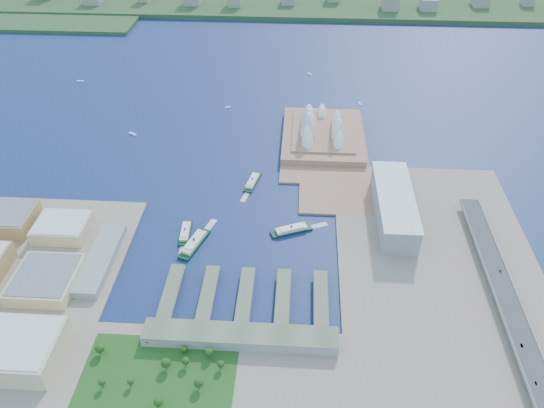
# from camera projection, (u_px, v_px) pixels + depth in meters

# --- Properties ---
(ground) EXTENTS (3000.00, 3000.00, 0.00)m
(ground) POSITION_uv_depth(u_px,v_px,m) (240.00, 253.00, 654.77)
(ground) COLOR #101D4C
(ground) RESTS_ON ground
(west_land) EXTENTS (220.00, 390.00, 3.00)m
(west_land) POSITION_uv_depth(u_px,v_px,m) (4.00, 307.00, 583.05)
(west_land) COLOR gray
(west_land) RESTS_ON ground
(south_land) EXTENTS (720.00, 180.00, 3.00)m
(south_land) POSITION_uv_depth(u_px,v_px,m) (216.00, 407.00, 487.76)
(south_land) COLOR gray
(south_land) RESTS_ON ground
(east_land) EXTENTS (240.00, 500.00, 3.00)m
(east_land) POSITION_uv_depth(u_px,v_px,m) (445.00, 291.00, 602.56)
(east_land) COLOR gray
(east_land) RESTS_ON ground
(peninsula) EXTENTS (135.00, 220.00, 3.00)m
(peninsula) POSITION_uv_depth(u_px,v_px,m) (324.00, 145.00, 854.23)
(peninsula) COLOR #9A6C54
(peninsula) RESTS_ON ground
(far_shore) EXTENTS (2200.00, 260.00, 12.00)m
(far_shore) POSITION_uv_depth(u_px,v_px,m) (280.00, 3.00, 1426.20)
(far_shore) COLOR #2D4926
(far_shore) RESTS_ON ground
(opera_house) EXTENTS (134.00, 180.00, 58.00)m
(opera_house) POSITION_uv_depth(u_px,v_px,m) (324.00, 122.00, 851.56)
(opera_house) COLOR white
(opera_house) RESTS_ON peninsula
(toaster_building) EXTENTS (45.00, 155.00, 35.00)m
(toaster_building) POSITION_uv_depth(u_px,v_px,m) (394.00, 206.00, 695.99)
(toaster_building) COLOR gray
(toaster_building) RESTS_ON east_land
(expressway) EXTENTS (26.00, 340.00, 11.85)m
(expressway) POSITION_uv_depth(u_px,v_px,m) (503.00, 295.00, 587.18)
(expressway) COLOR gray
(expressway) RESTS_ON east_land
(west_buildings) EXTENTS (200.00, 280.00, 27.00)m
(west_buildings) POSITION_uv_depth(u_px,v_px,m) (14.00, 275.00, 601.59)
(west_buildings) COLOR #A58252
(west_buildings) RESTS_ON west_land
(ferry_wharves) EXTENTS (184.00, 90.00, 9.30)m
(ferry_wharves) POSITION_uv_depth(u_px,v_px,m) (245.00, 296.00, 591.93)
(ferry_wharves) COLOR #566048
(ferry_wharves) RESTS_ON ground
(terminal_building) EXTENTS (200.00, 28.00, 12.00)m
(terminal_building) POSITION_uv_depth(u_px,v_px,m) (240.00, 337.00, 541.77)
(terminal_building) COLOR gray
(terminal_building) RESTS_ON south_land
(park) EXTENTS (150.00, 110.00, 16.00)m
(park) POSITION_uv_depth(u_px,v_px,m) (155.00, 378.00, 500.73)
(park) COLOR #194714
(park) RESTS_ON south_land
(ferry_a) EXTENTS (15.31, 49.53, 9.24)m
(ferry_a) POSITION_uv_depth(u_px,v_px,m) (185.00, 231.00, 680.36)
(ferry_a) COLOR #0C311D
(ferry_a) RESTS_ON ground
(ferry_b) EXTENTS (23.36, 51.51, 9.44)m
(ferry_b) POSITION_uv_depth(u_px,v_px,m) (252.00, 181.00, 769.81)
(ferry_b) COLOR #0C311D
(ferry_b) RESTS_ON ground
(ferry_c) EXTENTS (33.50, 61.69, 11.34)m
(ferry_c) POSITION_uv_depth(u_px,v_px,m) (194.00, 242.00, 662.25)
(ferry_c) COLOR #0C311D
(ferry_c) RESTS_ON ground
(ferry_d) EXTENTS (55.46, 33.65, 10.27)m
(ferry_d) POSITION_uv_depth(u_px,v_px,m) (291.00, 229.00, 683.57)
(ferry_d) COLOR #0C311D
(ferry_d) RESTS_ON ground
(boat_a) EXTENTS (15.03, 11.27, 2.95)m
(boat_a) POSITION_uv_depth(u_px,v_px,m) (133.00, 134.00, 883.59)
(boat_a) COLOR white
(boat_a) RESTS_ON ground
(boat_b) EXTENTS (9.86, 7.25, 2.54)m
(boat_b) POSITION_uv_depth(u_px,v_px,m) (228.00, 107.00, 959.68)
(boat_b) COLOR white
(boat_b) RESTS_ON ground
(boat_c) EXTENTS (5.82, 11.37, 2.46)m
(boat_c) POSITION_uv_depth(u_px,v_px,m) (360.00, 103.00, 971.39)
(boat_c) COLOR white
(boat_c) RESTS_ON ground
(boat_d) EXTENTS (14.19, 3.43, 2.38)m
(boat_d) POSITION_uv_depth(u_px,v_px,m) (80.00, 81.00, 1048.18)
(boat_d) COLOR white
(boat_d) RESTS_ON ground
(boat_e) EXTENTS (9.98, 10.95, 2.77)m
(boat_e) POSITION_uv_depth(u_px,v_px,m) (310.00, 74.00, 1073.98)
(boat_e) COLOR white
(boat_e) RESTS_ON ground
(car_a) EXTENTS (1.54, 3.82, 1.30)m
(car_a) POSITION_uv_depth(u_px,v_px,m) (536.00, 383.00, 491.62)
(car_a) COLOR slate
(car_a) RESTS_ON expressway
(car_b) EXTENTS (1.48, 4.24, 1.40)m
(car_b) POSITION_uv_depth(u_px,v_px,m) (522.00, 345.00, 525.35)
(car_b) COLOR slate
(car_b) RESTS_ON expressway
(car_c) EXTENTS (1.92, 4.71, 1.37)m
(car_c) POSITION_uv_depth(u_px,v_px,m) (500.00, 270.00, 608.44)
(car_c) COLOR slate
(car_c) RESTS_ON expressway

